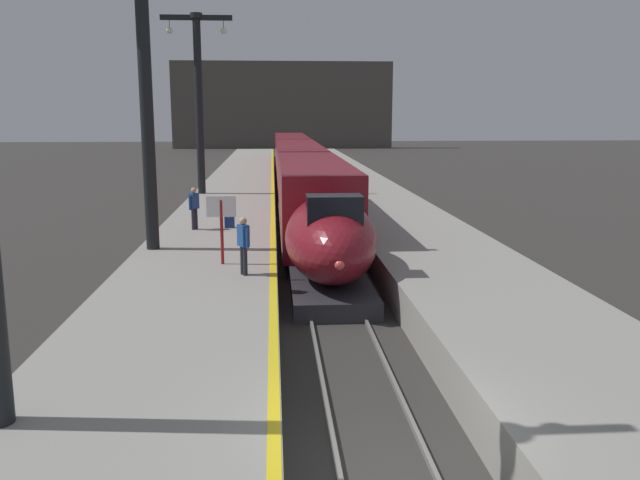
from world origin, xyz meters
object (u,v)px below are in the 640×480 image
(station_column_mid, at_px, (145,78))
(rolling_suitcase, at_px, (230,220))
(station_column_far, at_px, (199,88))
(departure_info_board, at_px, (221,216))
(passenger_near_edge, at_px, (194,205))
(passenger_mid_platform, at_px, (243,241))
(highspeed_train_main, at_px, (299,170))

(station_column_mid, bearing_deg, rolling_suitcase, 60.31)
(rolling_suitcase, bearing_deg, station_column_far, 101.05)
(departure_info_board, bearing_deg, rolling_suitcase, 91.73)
(passenger_near_edge, xyz_separation_m, rolling_suitcase, (1.37, 0.30, -0.69))
(passenger_near_edge, height_order, passenger_mid_platform, same)
(highspeed_train_main, distance_m, station_column_mid, 22.97)
(passenger_near_edge, distance_m, departure_info_board, 6.61)
(departure_info_board, bearing_deg, passenger_mid_platform, -63.92)
(highspeed_train_main, bearing_deg, passenger_near_edge, -105.40)
(passenger_near_edge, relative_size, passenger_mid_platform, 1.00)
(highspeed_train_main, bearing_deg, station_column_far, -137.49)
(station_column_mid, bearing_deg, passenger_mid_platform, -50.77)
(passenger_mid_platform, height_order, rolling_suitcase, passenger_mid_platform)
(highspeed_train_main, xyz_separation_m, station_column_far, (-5.90, -5.41, 5.10))
(rolling_suitcase, relative_size, departure_info_board, 0.46)
(station_column_mid, relative_size, passenger_near_edge, 5.66)
(rolling_suitcase, distance_m, departure_info_board, 6.81)
(highspeed_train_main, xyz_separation_m, rolling_suitcase, (-3.53, -17.52, -0.61))
(passenger_near_edge, xyz_separation_m, passenger_mid_platform, (2.30, -7.88, 0.00))
(station_column_mid, distance_m, station_column_far, 16.27)
(highspeed_train_main, relative_size, passenger_near_edge, 33.22)
(departure_info_board, bearing_deg, station_column_mid, 135.18)
(passenger_mid_platform, bearing_deg, station_column_mid, 129.23)
(station_column_far, bearing_deg, station_column_mid, -90.00)
(station_column_mid, bearing_deg, departure_info_board, -44.82)
(passenger_mid_platform, bearing_deg, departure_info_board, 116.08)
(passenger_near_edge, bearing_deg, passenger_mid_platform, -73.72)
(rolling_suitcase, bearing_deg, station_column_mid, -119.69)
(station_column_mid, height_order, passenger_near_edge, station_column_mid)
(station_column_mid, distance_m, passenger_near_edge, 6.18)
(highspeed_train_main, xyz_separation_m, passenger_mid_platform, (-2.61, -25.70, 0.08))
(station_column_mid, distance_m, departure_info_board, 5.56)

